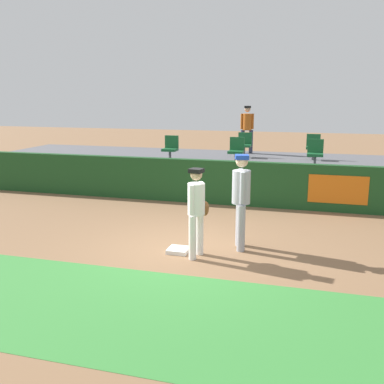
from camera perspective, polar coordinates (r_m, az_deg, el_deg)
The scene contains 13 objects.
ground_plane at distance 8.78m, azimuth -0.13°, elevation -7.62°, with size 60.00×60.00×0.00m, color #846042.
grass_foreground_strip at distance 6.51m, azimuth -6.62°, elevation -15.16°, with size 18.00×2.80×0.01m, color #388438.
first_base at distance 8.69m, azimuth -1.79°, elevation -7.57°, with size 0.40×0.40×0.08m, color white.
player_fielder_home at distance 8.17m, azimuth 0.62°, elevation -1.92°, with size 0.40×0.52×1.71m.
player_runner_visitor at distance 8.67m, azimuth 6.40°, elevation -0.39°, with size 0.44×0.52×1.89m.
field_wall at distance 12.32m, azimuth 4.91°, elevation 1.19°, with size 18.00×0.26×1.24m.
bleacher_platform at distance 14.84m, azimuth 6.71°, elevation 2.44°, with size 18.00×4.80×0.92m, color #59595E.
seat_back_right at distance 15.21m, azimuth 15.48°, elevation 5.86°, with size 0.45×0.44×0.84m.
seat_back_center at distance 15.38m, azimuth 6.84°, elevation 6.30°, with size 0.47×0.44×0.84m.
seat_front_right at distance 13.42m, azimuth 15.73°, elevation 5.03°, with size 0.46×0.44×0.84m.
seat_front_left at distance 14.13m, azimuth -2.80°, elevation 5.83°, with size 0.45×0.44×0.84m.
seat_front_center at distance 13.61m, azimuth 5.78°, elevation 5.53°, with size 0.45×0.44×0.84m.
spectator_hooded at distance 16.40m, azimuth 7.18°, elevation 8.52°, with size 0.47×0.39×1.73m.
Camera 1 is at (2.24, -7.94, 3.01)m, focal length 41.01 mm.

